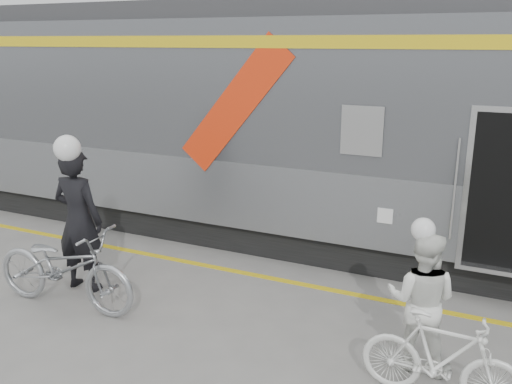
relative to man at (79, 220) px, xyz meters
The scene contains 9 objects.
ground 3.11m from the man, 14.42° to the right, with size 90.00×90.00×0.00m, color slate.
train 4.89m from the man, 46.47° to the left, with size 24.00×3.17×4.10m.
safety_strip 3.34m from the man, 26.58° to the left, with size 24.00×0.12×0.01m, color gold.
man is the anchor object (origin of this frame).
bicycle_left 0.75m from the man, 70.02° to the right, with size 0.76×2.17×1.14m, color #9EA0A5.
woman 4.70m from the man, ahead, with size 0.76×0.59×1.56m, color white.
bicycle_right 5.06m from the man, ahead, with size 0.45×1.58×0.95m, color white.
helmet_man 1.21m from the man, ahead, with size 0.36×0.36×0.36m, color white.
helmet_woman 4.74m from the man, ahead, with size 0.25×0.25×0.25m, color white.
Camera 1 is at (2.47, -4.77, 3.48)m, focal length 38.00 mm.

